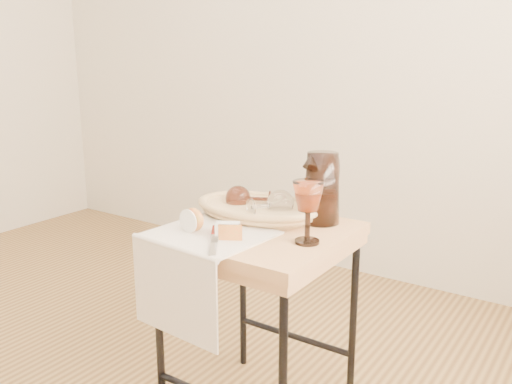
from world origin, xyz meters
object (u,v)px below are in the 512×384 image
Objects in this scene: side_table at (260,325)px; apple_half at (194,219)px; bread_basket at (257,210)px; table_knife at (214,239)px; tea_towel at (210,234)px; pitcher at (322,188)px; wine_goblet at (308,212)px; goblet_lying_b at (268,205)px; goblet_lying_a at (252,199)px.

side_table is 0.41m from apple_half.
bread_basket is 0.28m from table_knife.
apple_half reaches higher than tea_towel.
side_table is 0.48m from pitcher.
wine_goblet is at bearing -9.25° from side_table.
apple_half is 0.12m from table_knife.
pitcher is at bearing 16.42° from bread_basket.
pitcher reaches higher than table_knife.
pitcher reaches higher than goblet_lying_b.
wine_goblet is at bearing -91.17° from pitcher.
pitcher is at bearing 53.83° from side_table.
apple_half is (-0.05, -0.01, 0.04)m from tea_towel.
goblet_lying_a reaches higher than tea_towel.
apple_half reaches higher than table_knife.
pitcher is at bearing 165.91° from goblet_lying_a.
tea_towel is 1.81× the size of wine_goblet.
wine_goblet is (0.18, -0.03, 0.41)m from side_table.
pitcher is 0.41m from apple_half.
tea_towel is 0.08m from table_knife.
pitcher is (0.21, 0.29, 0.11)m from tea_towel.
wine_goblet is at bearing -29.23° from bread_basket.
pitcher is 1.45× the size of wine_goblet.
side_table is at bearing -55.29° from bread_basket.
tea_towel is at bearing -159.56° from wine_goblet.
bread_basket is at bearing 79.41° from apple_half.
wine_goblet is at bearing 24.21° from apple_half.
apple_half is (-0.26, -0.30, -0.07)m from pitcher.
tea_towel is 0.87× the size of bread_basket.
apple_half is (-0.12, -0.21, -0.01)m from goblet_lying_b.
side_table is 2.44× the size of pitcher.
goblet_lying_b is (0.09, -0.04, 0.00)m from goblet_lying_a.
table_knife is (-0.03, -0.18, 0.33)m from side_table.
goblet_lying_b is 0.23m from wine_goblet.
apple_half is (-0.32, -0.11, -0.05)m from wine_goblet.
apple_half is at bearing 176.96° from goblet_lying_b.
bread_basket is at bearing 153.44° from wine_goblet.
table_knife is (0.06, -0.05, 0.01)m from tea_towel.
bread_basket reaches higher than table_knife.
side_table is at bearing -144.02° from pitcher.
bread_basket is at bearing 127.38° from side_table.
goblet_lying_b reaches higher than goblet_lying_a.
side_table is 3.54× the size of wine_goblet.
bread_basket is at bearing 153.68° from table_knife.
table_knife is at bearing -99.67° from side_table.
pitcher reaches higher than wine_goblet.
goblet_lying_a is 0.24m from pitcher.
pitcher reaches higher than tea_towel.
goblet_lying_b reaches higher than table_knife.
pitcher reaches higher than apple_half.
wine_goblet reaches higher than tea_towel.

